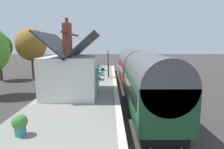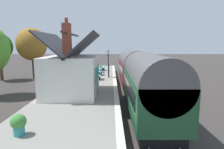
% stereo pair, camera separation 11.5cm
% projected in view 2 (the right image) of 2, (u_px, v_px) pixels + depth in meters
% --- Properties ---
extents(ground_plane, '(160.00, 160.00, 0.00)m').
position_uv_depth(ground_plane, '(126.00, 91.00, 20.31)').
color(ground_plane, '#383330').
extents(platform, '(32.00, 6.17, 0.94)m').
position_uv_depth(platform, '(88.00, 86.00, 20.22)').
color(platform, gray).
rests_on(platform, ground).
extents(platform_edge_coping, '(32.00, 0.36, 0.02)m').
position_uv_depth(platform_edge_coping, '(115.00, 82.00, 20.16)').
color(platform_edge_coping, beige).
rests_on(platform_edge_coping, platform).
extents(rail_near, '(52.00, 0.08, 0.14)m').
position_uv_depth(rail_near, '(141.00, 90.00, 20.30)').
color(rail_near, gray).
rests_on(rail_near, ground).
extents(rail_far, '(52.00, 0.08, 0.14)m').
position_uv_depth(rail_far, '(128.00, 90.00, 20.30)').
color(rail_far, gray).
rests_on(rail_far, ground).
extents(train, '(19.64, 2.73, 4.32)m').
position_uv_depth(train, '(138.00, 73.00, 17.79)').
color(train, black).
rests_on(train, ground).
extents(station_building, '(5.91, 4.14, 5.77)m').
position_uv_depth(station_building, '(73.00, 73.00, 15.16)').
color(station_building, white).
rests_on(station_building, platform).
extents(bench_platform_end, '(1.41, 0.45, 0.88)m').
position_uv_depth(bench_platform_end, '(101.00, 69.00, 27.27)').
color(bench_platform_end, teal).
rests_on(bench_platform_end, platform).
extents(bench_near_building, '(1.42, 0.50, 0.88)m').
position_uv_depth(bench_near_building, '(99.00, 75.00, 21.52)').
color(bench_near_building, teal).
rests_on(bench_near_building, platform).
extents(bench_by_lamp, '(1.41, 0.48, 0.88)m').
position_uv_depth(bench_by_lamp, '(100.00, 71.00, 24.78)').
color(bench_by_lamp, teal).
rests_on(bench_by_lamp, platform).
extents(bench_mid_platform, '(1.42, 0.50, 0.88)m').
position_uv_depth(bench_mid_platform, '(104.00, 67.00, 29.30)').
color(bench_mid_platform, teal).
rests_on(bench_mid_platform, platform).
extents(planter_bench_left, '(0.66, 0.66, 1.00)m').
position_uv_depth(planter_bench_left, '(19.00, 124.00, 8.24)').
color(planter_bench_left, teal).
rests_on(planter_bench_left, platform).
extents(planter_corner_building, '(0.48, 0.48, 0.75)m').
position_uv_depth(planter_corner_building, '(86.00, 74.00, 23.27)').
color(planter_corner_building, '#9E5138').
rests_on(planter_corner_building, platform).
extents(planter_bench_right, '(0.35, 0.35, 0.70)m').
position_uv_depth(planter_bench_right, '(100.00, 67.00, 30.66)').
color(planter_bench_right, '#9E5138').
rests_on(planter_bench_right, platform).
extents(lamp_post_platform, '(0.32, 0.50, 3.29)m').
position_uv_depth(lamp_post_platform, '(108.00, 58.00, 22.78)').
color(lamp_post_platform, black).
rests_on(lamp_post_platform, platform).
extents(station_sign_board, '(0.96, 0.06, 1.57)m').
position_uv_depth(station_sign_board, '(109.00, 68.00, 22.81)').
color(station_sign_board, black).
rests_on(station_sign_board, platform).
extents(tree_mid_background, '(4.34, 4.14, 7.21)m').
position_uv_depth(tree_mid_background, '(32.00, 44.00, 26.76)').
color(tree_mid_background, '#4C3828').
rests_on(tree_mid_background, ground).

